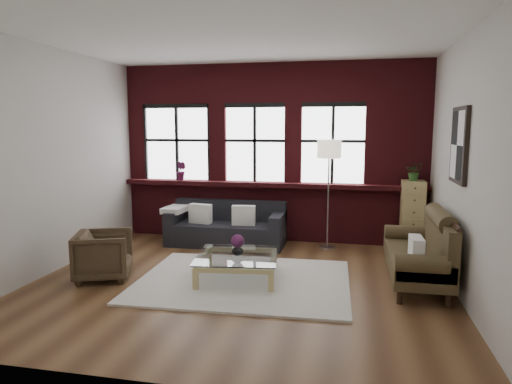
% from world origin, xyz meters
% --- Properties ---
extents(floor, '(5.50, 5.50, 0.00)m').
position_xyz_m(floor, '(0.00, 0.00, 0.00)').
color(floor, '#55361F').
rests_on(floor, ground).
extents(ceiling, '(5.50, 5.50, 0.00)m').
position_xyz_m(ceiling, '(0.00, 0.00, 3.20)').
color(ceiling, white).
rests_on(ceiling, ground).
extents(wall_back, '(5.50, 0.00, 5.50)m').
position_xyz_m(wall_back, '(0.00, 2.50, 1.60)').
color(wall_back, beige).
rests_on(wall_back, ground).
extents(wall_front, '(5.50, 0.00, 5.50)m').
position_xyz_m(wall_front, '(0.00, -2.50, 1.60)').
color(wall_front, beige).
rests_on(wall_front, ground).
extents(wall_left, '(0.00, 5.00, 5.00)m').
position_xyz_m(wall_left, '(-2.75, 0.00, 1.60)').
color(wall_left, beige).
rests_on(wall_left, ground).
extents(wall_right, '(0.00, 5.00, 5.00)m').
position_xyz_m(wall_right, '(2.75, 0.00, 1.60)').
color(wall_right, beige).
rests_on(wall_right, ground).
extents(brick_backwall, '(5.50, 0.12, 3.20)m').
position_xyz_m(brick_backwall, '(0.00, 2.44, 1.60)').
color(brick_backwall, '#57141A').
rests_on(brick_backwall, floor).
extents(sill_ledge, '(5.50, 0.30, 0.08)m').
position_xyz_m(sill_ledge, '(0.00, 2.35, 1.04)').
color(sill_ledge, '#57141A').
rests_on(sill_ledge, brick_backwall).
extents(window_left, '(1.38, 0.10, 1.50)m').
position_xyz_m(window_left, '(-1.80, 2.45, 1.75)').
color(window_left, black).
rests_on(window_left, brick_backwall).
extents(window_mid, '(1.38, 0.10, 1.50)m').
position_xyz_m(window_mid, '(-0.30, 2.45, 1.75)').
color(window_mid, black).
rests_on(window_mid, brick_backwall).
extents(window_right, '(1.38, 0.10, 1.50)m').
position_xyz_m(window_right, '(1.10, 2.45, 1.75)').
color(window_right, black).
rests_on(window_right, brick_backwall).
extents(wall_poster, '(0.05, 0.74, 0.94)m').
position_xyz_m(wall_poster, '(2.72, 0.30, 1.85)').
color(wall_poster, black).
rests_on(wall_poster, wall_right).
extents(shag_rug, '(2.88, 2.29, 0.03)m').
position_xyz_m(shag_rug, '(0.04, 0.04, 0.02)').
color(shag_rug, beige).
rests_on(shag_rug, floor).
extents(dark_sofa, '(2.05, 0.83, 0.74)m').
position_xyz_m(dark_sofa, '(-0.71, 1.90, 0.37)').
color(dark_sofa, black).
rests_on(dark_sofa, floor).
extents(pillow_a, '(0.42, 0.21, 0.34)m').
position_xyz_m(pillow_a, '(-1.15, 1.80, 0.56)').
color(pillow_a, white).
rests_on(pillow_a, dark_sofa).
extents(pillow_b, '(0.41, 0.18, 0.34)m').
position_xyz_m(pillow_b, '(-0.37, 1.80, 0.56)').
color(pillow_b, white).
rests_on(pillow_b, dark_sofa).
extents(vintage_settee, '(0.81, 1.82, 0.97)m').
position_xyz_m(vintage_settee, '(2.30, 0.45, 0.48)').
color(vintage_settee, '#43371F').
rests_on(vintage_settee, floor).
extents(pillow_settee, '(0.15, 0.38, 0.34)m').
position_xyz_m(pillow_settee, '(2.22, -0.11, 0.59)').
color(pillow_settee, white).
rests_on(pillow_settee, vintage_settee).
extents(armchair, '(0.93, 0.92, 0.66)m').
position_xyz_m(armchair, '(-1.87, -0.21, 0.33)').
color(armchair, '#3B2D1D').
rests_on(armchair, floor).
extents(coffee_table, '(1.20, 1.20, 0.36)m').
position_xyz_m(coffee_table, '(-0.05, 0.10, 0.17)').
color(coffee_table, tan).
rests_on(coffee_table, shag_rug).
extents(vase, '(0.17, 0.17, 0.16)m').
position_xyz_m(vase, '(-0.05, 0.10, 0.43)').
color(vase, '#B2B2B2').
rests_on(vase, coffee_table).
extents(flowers, '(0.18, 0.18, 0.18)m').
position_xyz_m(flowers, '(-0.05, 0.10, 0.54)').
color(flowers, '#5D204E').
rests_on(flowers, vase).
extents(drawer_chest, '(0.37, 0.37, 1.19)m').
position_xyz_m(drawer_chest, '(2.45, 2.13, 0.60)').
color(drawer_chest, tan).
rests_on(drawer_chest, floor).
extents(potted_plant_top, '(0.29, 0.26, 0.30)m').
position_xyz_m(potted_plant_top, '(2.45, 2.13, 1.34)').
color(potted_plant_top, '#2D5923').
rests_on(potted_plant_top, drawer_chest).
extents(floor_lamp, '(0.40, 0.40, 2.01)m').
position_xyz_m(floor_lamp, '(1.06, 2.03, 1.00)').
color(floor_lamp, '#A5A5A8').
rests_on(floor_lamp, floor).
extents(sill_plant, '(0.24, 0.23, 0.36)m').
position_xyz_m(sill_plant, '(-1.68, 2.32, 1.26)').
color(sill_plant, '#5D204E').
rests_on(sill_plant, sill_ledge).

